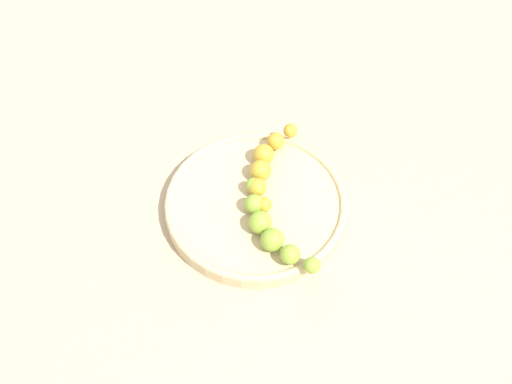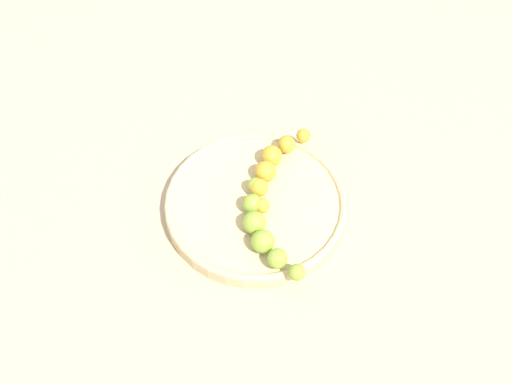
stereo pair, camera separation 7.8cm
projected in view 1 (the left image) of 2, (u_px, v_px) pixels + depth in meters
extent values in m
plane|color=tan|center=(256.00, 210.00, 0.81)|extent=(2.40, 2.40, 0.00)
cylinder|color=#D1B784|center=(256.00, 206.00, 0.81)|extent=(0.23, 0.23, 0.02)
torus|color=#D1B784|center=(256.00, 201.00, 0.80)|extent=(0.23, 0.23, 0.01)
sphere|color=gold|center=(291.00, 131.00, 0.85)|extent=(0.02, 0.02, 0.02)
sphere|color=gold|center=(276.00, 141.00, 0.84)|extent=(0.02, 0.02, 0.02)
sphere|color=gold|center=(265.00, 155.00, 0.83)|extent=(0.03, 0.03, 0.03)
sphere|color=gold|center=(259.00, 170.00, 0.81)|extent=(0.03, 0.03, 0.03)
sphere|color=gold|center=(259.00, 187.00, 0.79)|extent=(0.02, 0.02, 0.02)
sphere|color=gold|center=(264.00, 205.00, 0.78)|extent=(0.02, 0.02, 0.02)
sphere|color=#8CAD38|center=(254.00, 185.00, 0.80)|extent=(0.02, 0.02, 0.02)
sphere|color=#8CAD38|center=(254.00, 204.00, 0.78)|extent=(0.02, 0.02, 0.02)
sphere|color=#8CAD38|center=(260.00, 222.00, 0.76)|extent=(0.03, 0.03, 0.03)
sphere|color=#8CAD38|center=(272.00, 240.00, 0.75)|extent=(0.03, 0.03, 0.03)
sphere|color=#8CAD38|center=(290.00, 254.00, 0.73)|extent=(0.02, 0.02, 0.02)
sphere|color=#8CAD38|center=(312.00, 265.00, 0.72)|extent=(0.02, 0.02, 0.02)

